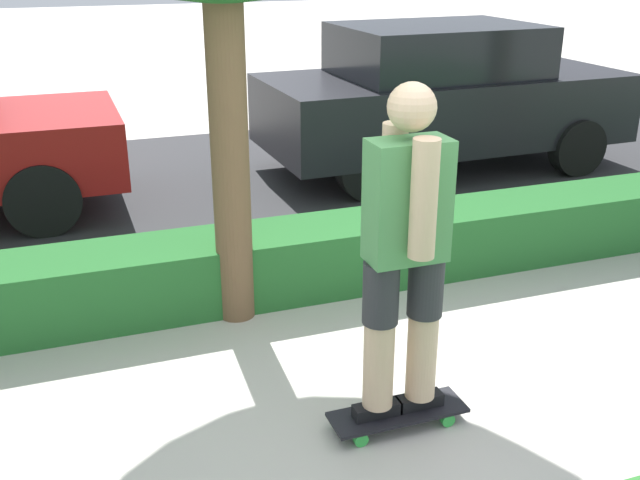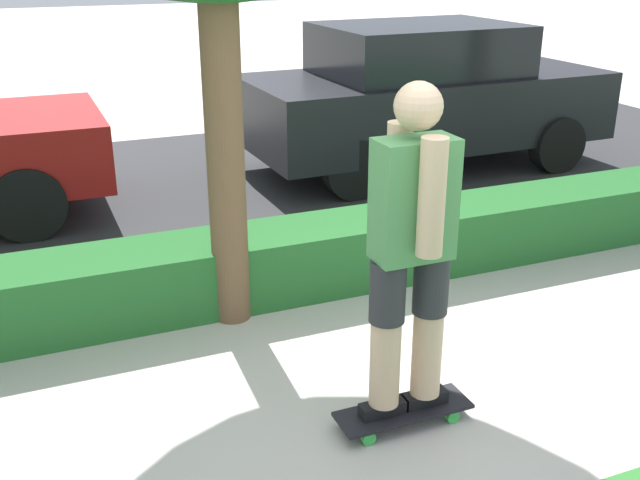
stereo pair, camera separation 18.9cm
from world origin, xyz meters
The scene contains 6 objects.
ground_plane centered at (0.00, 0.00, 0.00)m, with size 60.00×60.00×0.00m, color #BCB7AD.
street_asphalt centered at (0.00, 4.20, 0.00)m, with size 15.33×5.00×0.01m.
hedge_row centered at (0.00, 1.60, 0.25)m, with size 15.33×0.60×0.49m.
skateboard centered at (0.25, -0.22, 0.08)m, with size 0.75×0.24×0.10m.
skater_person centered at (0.25, -0.22, 1.04)m, with size 0.51×0.45×1.76m.
parked_car_middle centered at (2.86, 4.19, 0.83)m, with size 4.13×1.86×1.61m.
Camera 1 is at (-1.29, -3.27, 2.44)m, focal length 42.00 mm.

